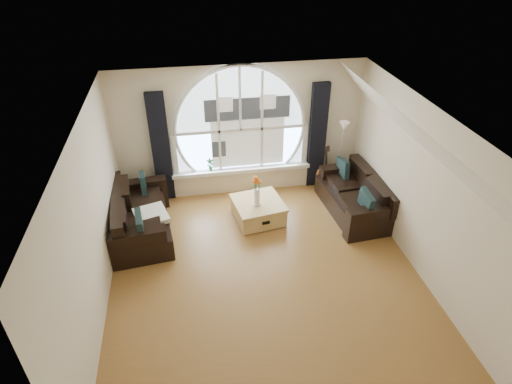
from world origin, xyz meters
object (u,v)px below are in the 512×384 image
coffee_chest (258,210)px  vase_flowers (257,187)px  guitar (325,166)px  sofa_right (354,195)px  sofa_left (141,215)px  potted_plant (210,165)px  floor_lamp (340,158)px

coffee_chest → vase_flowers: size_ratio=1.30×
guitar → vase_flowers: bearing=-154.4°
sofa_right → vase_flowers: 1.98m
coffee_chest → guitar: 1.87m
sofa_left → guitar: (3.79, 0.96, 0.13)m
sofa_left → potted_plant: potted_plant is taller
coffee_chest → guitar: guitar is taller
coffee_chest → vase_flowers: 0.58m
guitar → potted_plant: 2.42m
sofa_right → guitar: bearing=102.6°
guitar → sofa_right: bearing=-78.6°
floor_lamp → guitar: 0.42m
vase_flowers → floor_lamp: floor_lamp is taller
sofa_right → potted_plant: potted_plant is taller
potted_plant → guitar: bearing=-4.7°
vase_flowers → potted_plant: vase_flowers is taller
sofa_left → sofa_right: (4.09, -0.03, 0.00)m
floor_lamp → guitar: size_ratio=1.51×
sofa_left → potted_plant: (1.38, 1.16, 0.29)m
coffee_chest → vase_flowers: vase_flowers is taller
vase_flowers → guitar: size_ratio=0.66×
vase_flowers → floor_lamp: size_ratio=0.44×
coffee_chest → potted_plant: potted_plant is taller
guitar → floor_lamp: bearing=-42.3°
coffee_chest → guitar: size_ratio=0.86×
sofa_left → guitar: guitar is taller
coffee_chest → guitar: bearing=20.5°
floor_lamp → sofa_left: bearing=-169.2°
sofa_right → vase_flowers: vase_flowers is taller
floor_lamp → coffee_chest: bearing=-158.8°
potted_plant → sofa_left: bearing=-139.9°
vase_flowers → sofa_left: bearing=179.1°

